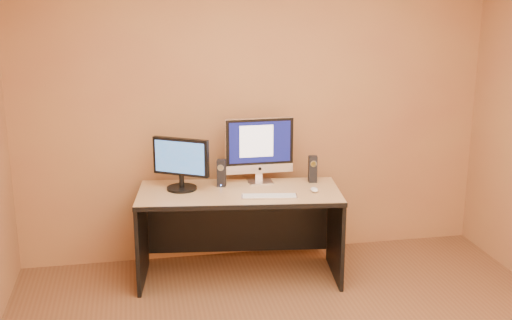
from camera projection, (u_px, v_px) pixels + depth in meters
name	position (u px, v px, depth m)	size (l,w,h in m)	color
walls	(324.00, 172.00, 3.49)	(4.00, 4.00, 2.60)	olive
desk	(240.00, 235.00, 5.11)	(1.58, 0.69, 0.73)	tan
imac	(260.00, 150.00, 5.19)	(0.56, 0.21, 0.54)	silver
second_monitor	(181.00, 164.00, 5.01)	(0.47, 0.24, 0.41)	black
speaker_left	(221.00, 173.00, 5.12)	(0.07, 0.07, 0.22)	black
speaker_right	(313.00, 169.00, 5.24)	(0.07, 0.07, 0.22)	black
keyboard	(269.00, 196.00, 4.87)	(0.42, 0.11, 0.02)	silver
mouse	(314.00, 189.00, 5.01)	(0.06, 0.10, 0.04)	silver
cable_a	(267.00, 180.00, 5.30)	(0.01, 0.01, 0.22)	black
cable_b	(252.00, 180.00, 5.31)	(0.01, 0.01, 0.18)	black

